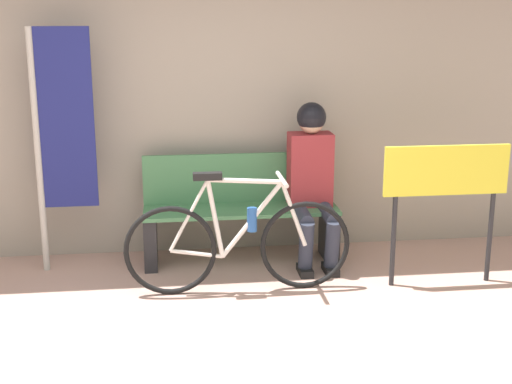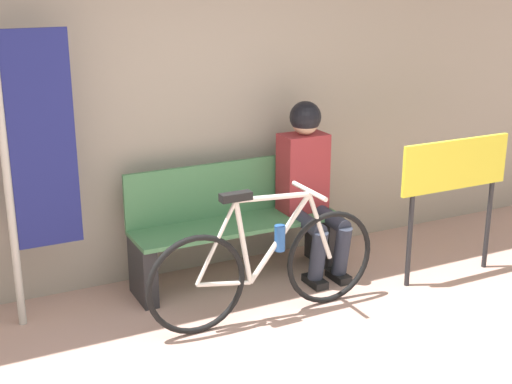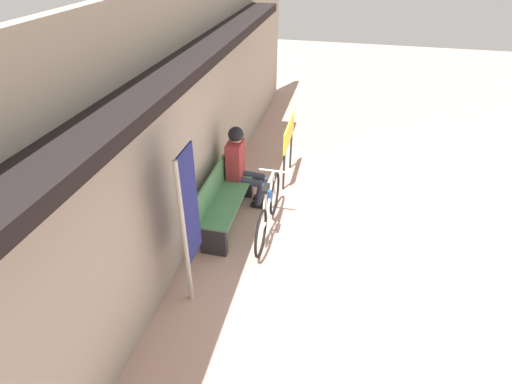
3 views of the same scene
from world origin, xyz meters
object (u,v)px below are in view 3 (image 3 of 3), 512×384
object	(u,v)px
person_seated	(241,161)
banner_pole	(188,215)
bicycle	(268,210)
signboard	(289,138)
park_bench_near	(225,199)

from	to	relation	value
person_seated	banner_pole	world-z (taller)	banner_pole
bicycle	person_seated	size ratio (longest dim) A/B	1.27
bicycle	banner_pole	world-z (taller)	banner_pole
banner_pole	signboard	distance (m)	2.86
banner_pole	signboard	bearing A→B (deg)	-13.05
park_bench_near	bicycle	distance (m)	0.66
person_seated	signboard	bearing A→B (deg)	-34.38
park_bench_near	signboard	xyz separation A→B (m)	(1.41, -0.68, 0.39)
signboard	park_bench_near	bearing A→B (deg)	154.14
bicycle	person_seated	bearing A→B (deg)	41.25
banner_pole	signboard	size ratio (longest dim) A/B	1.79
park_bench_near	signboard	bearing A→B (deg)	-25.86
park_bench_near	banner_pole	xyz separation A→B (m)	(-1.36, -0.04, 0.71)
bicycle	banner_pole	distance (m)	1.60
park_bench_near	bicycle	size ratio (longest dim) A/B	0.95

